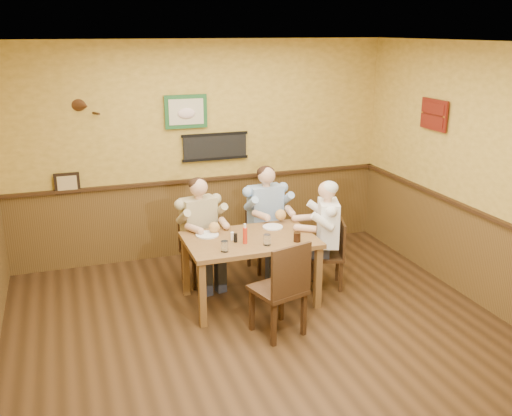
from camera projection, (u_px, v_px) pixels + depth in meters
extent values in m
plane|color=black|center=(268.00, 341.00, 5.57)|extent=(5.00, 5.00, 0.00)
cube|color=silver|center=(270.00, 43.00, 4.73)|extent=(5.00, 5.00, 0.02)
cube|color=gold|center=(202.00, 151.00, 7.40)|extent=(5.00, 0.02, 2.80)
cube|color=gold|center=(439.00, 341.00, 2.89)|extent=(5.00, 0.02, 2.80)
cube|color=gold|center=(494.00, 181.00, 5.93)|extent=(0.02, 5.00, 2.80)
cube|color=brown|center=(204.00, 217.00, 7.65)|extent=(5.00, 0.02, 1.00)
cube|color=brown|center=(482.00, 261.00, 6.19)|extent=(0.02, 5.00, 1.00)
cube|color=black|center=(215.00, 147.00, 7.40)|extent=(0.88, 0.03, 0.34)
cube|color=#1C5427|center=(186.00, 112.00, 7.15)|extent=(0.54, 0.03, 0.42)
cube|color=black|center=(67.00, 183.00, 6.92)|extent=(0.30, 0.03, 0.26)
cube|color=maroon|center=(434.00, 115.00, 6.69)|extent=(0.03, 0.48, 0.36)
cube|color=brown|center=(250.00, 240.00, 6.18)|extent=(1.40, 0.90, 0.05)
cube|color=brown|center=(202.00, 295.00, 5.74)|extent=(0.07, 0.07, 0.70)
cube|color=brown|center=(318.00, 278.00, 6.14)|extent=(0.07, 0.07, 0.70)
cube|color=brown|center=(186.00, 266.00, 6.44)|extent=(0.07, 0.07, 0.70)
cube|color=brown|center=(290.00, 252.00, 6.84)|extent=(0.07, 0.07, 0.70)
cylinder|color=white|center=(225.00, 246.00, 5.78)|extent=(0.10, 0.10, 0.11)
cylinder|color=white|center=(267.00, 240.00, 5.95)|extent=(0.08, 0.08, 0.12)
cylinder|color=black|center=(297.00, 237.00, 6.05)|extent=(0.09, 0.09, 0.10)
cylinder|color=red|center=(245.00, 235.00, 5.99)|extent=(0.05, 0.05, 0.20)
cylinder|color=white|center=(232.00, 236.00, 6.10)|extent=(0.04, 0.04, 0.09)
cylinder|color=black|center=(236.00, 238.00, 6.04)|extent=(0.05, 0.05, 0.10)
cylinder|color=silver|center=(207.00, 235.00, 6.24)|extent=(0.30, 0.30, 0.02)
cylinder|color=white|center=(273.00, 227.00, 6.49)|extent=(0.27, 0.27, 0.02)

